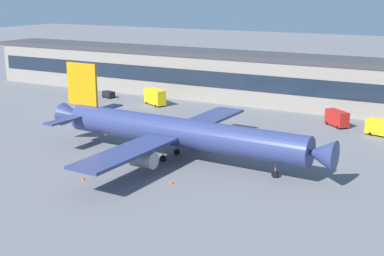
{
  "coord_description": "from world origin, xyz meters",
  "views": [
    {
      "loc": [
        57.23,
        -76.29,
        29.08
      ],
      "look_at": [
        11.89,
        5.54,
        5.0
      ],
      "focal_mm": 49.81,
      "sensor_mm": 36.0,
      "label": 1
    }
  ],
  "objects_px": {
    "airliner": "(177,132)",
    "stair_truck": "(337,118)",
    "catering_truck": "(155,96)",
    "traffic_cone_1": "(83,178)",
    "baggage_tug": "(108,94)",
    "traffic_cone_0": "(171,182)"
  },
  "relations": [
    {
      "from": "airliner",
      "to": "baggage_tug",
      "type": "height_order",
      "value": "airliner"
    },
    {
      "from": "stair_truck",
      "to": "traffic_cone_1",
      "type": "bearing_deg",
      "value": -115.97
    },
    {
      "from": "stair_truck",
      "to": "traffic_cone_1",
      "type": "xyz_separation_m",
      "value": [
        -26.44,
        -54.28,
        -1.66
      ]
    },
    {
      "from": "catering_truck",
      "to": "traffic_cone_1",
      "type": "height_order",
      "value": "catering_truck"
    },
    {
      "from": "baggage_tug",
      "to": "stair_truck",
      "type": "distance_m",
      "value": 64.66
    },
    {
      "from": "baggage_tug",
      "to": "traffic_cone_0",
      "type": "bearing_deg",
      "value": -44.7
    },
    {
      "from": "traffic_cone_0",
      "to": "stair_truck",
      "type": "bearing_deg",
      "value": 74.85
    },
    {
      "from": "traffic_cone_0",
      "to": "traffic_cone_1",
      "type": "distance_m",
      "value": 14.18
    },
    {
      "from": "baggage_tug",
      "to": "traffic_cone_0",
      "type": "distance_m",
      "value": 72.25
    },
    {
      "from": "airliner",
      "to": "baggage_tug",
      "type": "relative_size",
      "value": 13.74
    },
    {
      "from": "stair_truck",
      "to": "traffic_cone_0",
      "type": "height_order",
      "value": "stair_truck"
    },
    {
      "from": "catering_truck",
      "to": "traffic_cone_0",
      "type": "xyz_separation_m",
      "value": [
        34.7,
        -49.05,
        -1.95
      ]
    },
    {
      "from": "stair_truck",
      "to": "traffic_cone_1",
      "type": "distance_m",
      "value": 60.4
    },
    {
      "from": "traffic_cone_0",
      "to": "traffic_cone_1",
      "type": "xyz_separation_m",
      "value": [
        -13.17,
        -5.26,
        -0.02
      ]
    },
    {
      "from": "traffic_cone_1",
      "to": "stair_truck",
      "type": "bearing_deg",
      "value": 64.03
    },
    {
      "from": "baggage_tug",
      "to": "stair_truck",
      "type": "xyz_separation_m",
      "value": [
        64.63,
        -1.8,
        0.89
      ]
    },
    {
      "from": "catering_truck",
      "to": "traffic_cone_1",
      "type": "distance_m",
      "value": 58.45
    },
    {
      "from": "airliner",
      "to": "traffic_cone_1",
      "type": "distance_m",
      "value": 18.8
    },
    {
      "from": "airliner",
      "to": "traffic_cone_0",
      "type": "height_order",
      "value": "airliner"
    },
    {
      "from": "airliner",
      "to": "catering_truck",
      "type": "height_order",
      "value": "airliner"
    },
    {
      "from": "baggage_tug",
      "to": "traffic_cone_1",
      "type": "relative_size",
      "value": 6.41
    },
    {
      "from": "airliner",
      "to": "stair_truck",
      "type": "distance_m",
      "value": 42.32
    }
  ]
}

